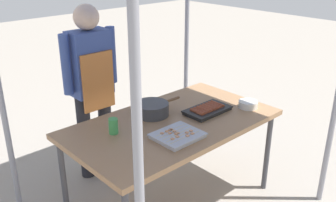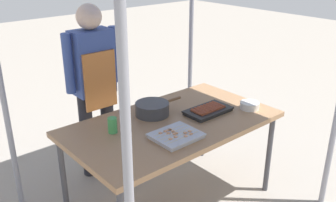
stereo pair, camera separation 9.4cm
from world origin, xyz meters
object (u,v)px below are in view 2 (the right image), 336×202
Objects in this scene: tray_grilled_sausages at (208,110)px; drink_cup_near_edge at (112,125)px; condiment_bowl at (250,105)px; stall_table at (172,128)px; vendor_woman at (94,79)px; cooking_wok at (152,108)px; tray_meat_skewers at (176,136)px.

drink_cup_near_edge is (-0.76, 0.20, 0.03)m from tray_grilled_sausages.
tray_grilled_sausages is at bearing 152.94° from condiment_bowl.
vendor_woman reaches higher than stall_table.
drink_cup_near_edge is at bearing 161.31° from condiment_bowl.
cooking_wok is at bearing 101.22° from stall_table.
vendor_woman reaches higher than tray_meat_skewers.
stall_table is 14.11× the size of drink_cup_near_edge.
cooking_wok reaches higher than tray_meat_skewers.
tray_meat_skewers is at bearing -106.07° from cooking_wok.
stall_table is at bearing -78.78° from cooking_wok.
drink_cup_near_edge is (-1.08, 0.36, 0.03)m from condiment_bowl.
tray_meat_skewers is (-0.16, -0.22, 0.07)m from stall_table.
tray_meat_skewers is 1.06m from vendor_woman.
tray_meat_skewers is 0.79m from condiment_bowl.
stall_table is 0.68m from condiment_bowl.
condiment_bowl is (0.32, -0.16, 0.01)m from tray_grilled_sausages.
cooking_wok reaches higher than stall_table.
tray_meat_skewers is 0.43m from cooking_wok.
cooking_wok is 2.73× the size of condiment_bowl.
condiment_bowl reaches higher than tray_grilled_sausages.
tray_meat_skewers is at bearing -162.34° from tray_grilled_sausages.
tray_meat_skewers is at bearing 91.16° from vendor_woman.
tray_grilled_sausages is 1.18× the size of tray_meat_skewers.
tray_grilled_sausages is at bearing 17.66° from tray_meat_skewers.
drink_cup_near_edge is (-0.44, 0.14, 0.11)m from stall_table.
vendor_woman reaches higher than cooking_wok.
cooking_wok reaches higher than condiment_bowl.
condiment_bowl reaches higher than tray_meat_skewers.
stall_table is 0.48m from drink_cup_near_edge.
condiment_bowl is at bearing -31.98° from cooking_wok.
cooking_wok is 0.79m from condiment_bowl.
stall_table is at bearing 168.29° from tray_grilled_sausages.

